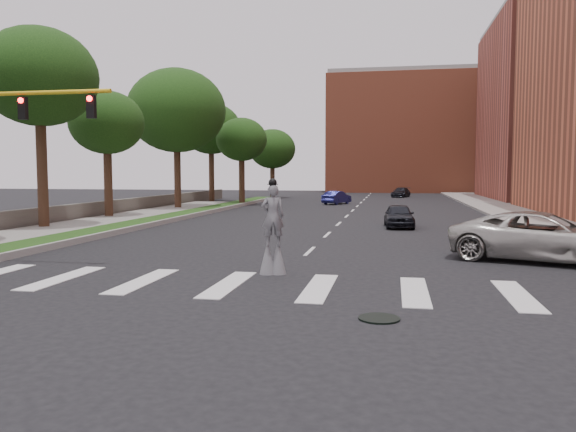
% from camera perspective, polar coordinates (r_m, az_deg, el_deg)
% --- Properties ---
extents(ground_plane, '(160.00, 160.00, 0.00)m').
position_cam_1_polar(ground_plane, '(14.77, -2.38, -7.91)').
color(ground_plane, black).
rests_on(ground_plane, ground).
extents(grass_median, '(2.00, 60.00, 0.25)m').
position_cam_1_polar(grass_median, '(37.24, -12.74, -0.29)').
color(grass_median, '#1A3D11').
rests_on(grass_median, ground).
extents(median_curb, '(0.20, 60.00, 0.28)m').
position_cam_1_polar(median_curb, '(36.84, -11.24, -0.30)').
color(median_curb, gray).
rests_on(median_curb, ground).
extents(sidewalk_left, '(4.00, 60.00, 0.18)m').
position_cam_1_polar(sidewalk_left, '(30.06, -25.66, -1.82)').
color(sidewalk_left, gray).
rests_on(sidewalk_left, ground).
extents(sidewalk_right, '(5.00, 90.00, 0.18)m').
position_cam_1_polar(sidewalk_right, '(40.25, 23.89, -0.27)').
color(sidewalk_right, gray).
rests_on(sidewalk_right, ground).
extents(stone_wall, '(0.50, 56.00, 1.10)m').
position_cam_1_polar(stone_wall, '(41.44, -18.64, 0.65)').
color(stone_wall, '#545048').
rests_on(stone_wall, ground).
extents(manhole, '(0.90, 0.90, 0.04)m').
position_cam_1_polar(manhole, '(12.46, 9.24, -10.23)').
color(manhole, black).
rests_on(manhole, ground).
extents(building_far, '(16.00, 22.00, 20.00)m').
position_cam_1_polar(building_far, '(70.91, 26.32, 9.58)').
color(building_far, '#B05041').
rests_on(building_far, ground).
extents(building_backdrop, '(26.00, 14.00, 18.00)m').
position_cam_1_polar(building_backdrop, '(92.28, 12.46, 8.03)').
color(building_backdrop, '#C35D3D').
rests_on(building_backdrop, ground).
extents(traffic_signal, '(5.30, 0.23, 6.20)m').
position_cam_1_polar(traffic_signal, '(21.49, -26.92, 6.62)').
color(traffic_signal, black).
rests_on(traffic_signal, ground).
extents(stilt_performer, '(0.83, 0.62, 2.97)m').
position_cam_1_polar(stilt_performer, '(17.39, -1.55, -1.93)').
color(stilt_performer, '#372116').
rests_on(stilt_performer, ground).
extents(suv_crossing, '(6.95, 4.91, 1.76)m').
position_cam_1_polar(suv_crossing, '(21.82, 24.54, -1.94)').
color(suv_crossing, '#B6B3AC').
rests_on(suv_crossing, ground).
extents(car_near, '(1.83, 4.03, 1.34)m').
position_cam_1_polar(car_near, '(32.72, 11.20, 0.04)').
color(car_near, black).
rests_on(car_near, ground).
extents(car_mid, '(2.69, 4.11, 1.28)m').
position_cam_1_polar(car_mid, '(55.28, 4.97, 1.87)').
color(car_mid, navy).
rests_on(car_mid, ground).
extents(car_far, '(2.70, 4.45, 1.21)m').
position_cam_1_polar(car_far, '(71.44, 11.39, 2.37)').
color(car_far, black).
rests_on(car_far, ground).
extents(tree_2, '(6.26, 6.26, 10.97)m').
position_cam_1_polar(tree_2, '(33.99, -23.97, 12.73)').
color(tree_2, '#372116').
rests_on(tree_2, ground).
extents(tree_3, '(5.01, 5.01, 8.62)m').
position_cam_1_polar(tree_3, '(40.23, -17.94, 8.95)').
color(tree_3, '#372116').
rests_on(tree_3, ground).
extents(tree_4, '(8.22, 8.22, 11.78)m').
position_cam_1_polar(tree_4, '(48.61, -11.26, 10.44)').
color(tree_4, '#372116').
rests_on(tree_4, ground).
extents(tree_5, '(6.27, 6.27, 10.34)m').
position_cam_1_polar(tree_5, '(59.91, -7.82, 8.75)').
color(tree_5, '#372116').
rests_on(tree_5, ground).
extents(tree_6, '(4.82, 4.82, 8.28)m').
position_cam_1_polar(tree_6, '(53.79, -4.74, 7.69)').
color(tree_6, '#372116').
rests_on(tree_6, ground).
extents(tree_7, '(5.56, 5.56, 8.27)m').
position_cam_1_polar(tree_7, '(67.77, -1.60, 6.80)').
color(tree_7, '#372116').
rests_on(tree_7, ground).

